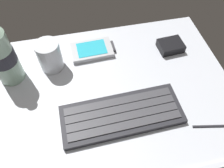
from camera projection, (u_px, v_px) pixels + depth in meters
ground_plane at (112, 93)px, 59.18cm from camera, size 64.00×48.00×2.80cm
keyboard at (122, 114)px, 53.56cm from camera, size 29.27×11.73×1.70cm
handheld_device at (92, 50)px, 65.97cm from camera, size 12.97×7.98×1.50cm
juice_cup at (50, 57)px, 60.18cm from camera, size 6.40×6.40×8.50cm
water_bottle at (0, 54)px, 53.83cm from camera, size 6.73×6.73×20.80cm
charger_block at (171, 46)px, 66.30cm from camera, size 7.35×6.04×2.40cm
stylus_pen at (213, 126)px, 52.35cm from camera, size 9.46×2.45×0.70cm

